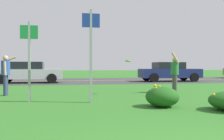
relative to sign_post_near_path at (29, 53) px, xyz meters
name	(u,v)px	position (x,y,z in m)	size (l,w,h in m)	color
ground_plane	(105,92)	(2.90, 2.61, -1.58)	(120.00, 120.00, 0.00)	#2D6B23
highway_strip	(87,81)	(2.90, 12.02, -1.58)	(120.00, 8.88, 0.01)	#38383A
highway_center_stripe	(87,81)	(2.90, 12.02, -1.57)	(120.00, 0.16, 0.00)	yellow
daylily_clump_mid_left	(162,97)	(3.86, -1.80, -1.29)	(0.95, 0.99, 0.64)	#1E5619
sign_post_near_path	(29,53)	(0.00, 0.00, 0.00)	(0.56, 0.10, 2.61)	#93969B
sign_post_by_roadside	(91,47)	(1.95, -0.56, 0.19)	(0.56, 0.10, 2.95)	#93969B
person_thrower_blue_shirt	(6,72)	(-1.14, 2.04, -0.63)	(0.54, 0.49, 1.58)	#2D4C9E
person_catcher_green_shirt	(175,71)	(5.83, 1.85, -0.66)	(0.41, 0.49, 1.76)	#287038
frisbee_lime	(128,61)	(3.70, 1.62, -0.22)	(0.24, 0.24, 0.09)	#8CD133
car_silver_center_left	(29,72)	(-1.26, 10.03, -0.84)	(4.50, 2.00, 1.45)	#B7BABF
car_navy_center_right	(169,72)	(9.00, 10.03, -0.84)	(4.50, 2.00, 1.45)	navy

